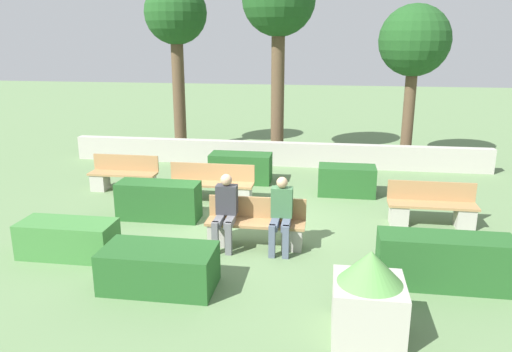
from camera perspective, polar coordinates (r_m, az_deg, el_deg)
name	(u,v)px	position (r m, az deg, el deg)	size (l,w,h in m)	color
ground_plane	(248,225)	(10.26, -0.93, -5.57)	(60.00, 60.00, 0.00)	#607F51
perimeter_wall	(275,154)	(14.83, 2.19, 2.57)	(12.31, 0.30, 0.70)	#ADA89E
bench_front	(256,228)	(9.19, -0.04, -5.96)	(1.81, 0.48, 0.86)	#A37A4C
bench_left_side	(432,210)	(10.75, 19.43, -3.64)	(1.75, 0.48, 0.86)	#A37A4C
bench_right_side	(124,178)	(12.81, -14.88, -0.19)	(1.68, 0.48, 0.86)	#A37A4C
bench_back	(211,188)	(11.59, -5.21, -1.33)	(2.00, 0.48, 0.86)	#A37A4C
person_seated_man	(225,208)	(9.01, -3.51, -3.65)	(0.38, 0.63, 1.35)	slate
person_seated_woman	(281,211)	(8.86, 2.89, -4.04)	(0.38, 0.63, 1.33)	#515B70
hedge_block_near_left	(347,180)	(12.25, 10.32, -0.50)	(1.36, 0.70, 0.71)	#235623
hedge_block_near_right	(159,268)	(7.86, -11.00, -10.29)	(1.71, 0.89, 0.64)	#235623
hedge_block_mid_left	(159,201)	(10.67, -11.04, -2.77)	(1.71, 0.61, 0.79)	#235623
hedge_block_mid_right	(241,168)	(13.12, -1.76, 0.94)	(1.60, 0.71, 0.75)	#235623
hedge_block_far_left	(68,239)	(9.37, -20.69, -6.73)	(1.66, 0.71, 0.63)	#3D7A38
hedge_block_far_right	(444,261)	(8.25, 20.69, -9.10)	(2.00, 0.62, 0.82)	#235623
planter_corner_left	(369,295)	(6.65, 12.76, -13.17)	(0.90, 0.90, 1.17)	#ADA89E
tree_leftmost	(176,19)	(16.86, -9.15, 17.33)	(1.99, 1.99, 5.43)	brown
tree_center_left	(279,4)	(15.67, 2.61, 19.00)	(2.20, 2.20, 5.89)	brown
tree_center_right	(414,43)	(15.69, 17.64, 14.27)	(2.07, 2.07, 4.63)	brown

